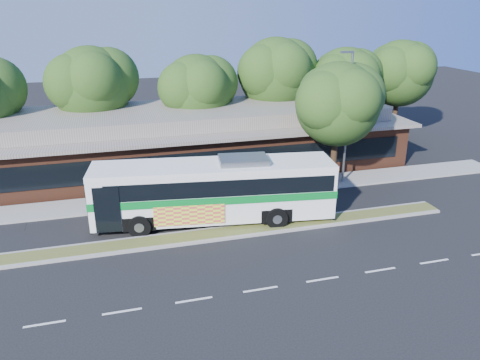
{
  "coord_description": "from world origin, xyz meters",
  "views": [
    {
      "loc": [
        -5.6,
        -21.82,
        11.92
      ],
      "look_at": [
        1.38,
        3.4,
        2.0
      ],
      "focal_mm": 35.0,
      "sensor_mm": 36.0,
      "label": 1
    }
  ],
  "objects_px": {
    "transit_bus": "(215,187)",
    "lamp_post": "(347,115)",
    "sidewalk_tree": "(342,102)",
    "sedan": "(52,184)"
  },
  "relations": [
    {
      "from": "transit_bus",
      "to": "lamp_post",
      "type": "bearing_deg",
      "value": 27.61
    },
    {
      "from": "transit_bus",
      "to": "sidewalk_tree",
      "type": "height_order",
      "value": "sidewalk_tree"
    },
    {
      "from": "lamp_post",
      "to": "transit_bus",
      "type": "xyz_separation_m",
      "value": [
        -9.95,
        -3.61,
        -2.77
      ]
    },
    {
      "from": "lamp_post",
      "to": "sedan",
      "type": "relative_size",
      "value": 2.16
    },
    {
      "from": "lamp_post",
      "to": "sidewalk_tree",
      "type": "distance_m",
      "value": 0.94
    },
    {
      "from": "sedan",
      "to": "sidewalk_tree",
      "type": "xyz_separation_m",
      "value": [
        19.3,
        -3.25,
        5.14
      ]
    },
    {
      "from": "lamp_post",
      "to": "sidewalk_tree",
      "type": "bearing_deg",
      "value": 127.14
    },
    {
      "from": "transit_bus",
      "to": "sedan",
      "type": "bearing_deg",
      "value": 150.81
    },
    {
      "from": "sedan",
      "to": "transit_bus",
      "type": "bearing_deg",
      "value": -108.26
    },
    {
      "from": "sedan",
      "to": "sidewalk_tree",
      "type": "height_order",
      "value": "sidewalk_tree"
    }
  ]
}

